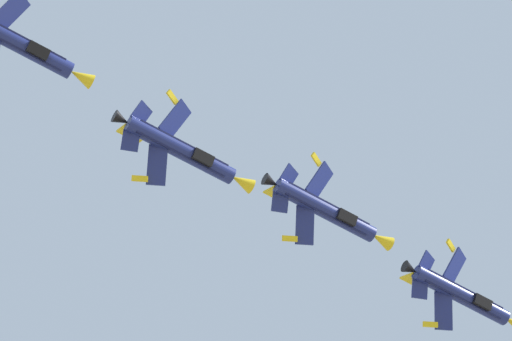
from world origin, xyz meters
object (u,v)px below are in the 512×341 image
(fighter_jet_left_wing, at_px, (328,212))
(fighter_jet_left_outer, at_px, (18,44))
(fighter_jet_lead, at_px, (463,297))
(fighter_jet_right_wing, at_px, (183,151))

(fighter_jet_left_wing, relative_size, fighter_jet_left_outer, 1.00)
(fighter_jet_left_wing, xyz_separation_m, fighter_jet_left_outer, (-19.55, -30.24, 1.69))
(fighter_jet_lead, bearing_deg, fighter_jet_right_wing, -90.59)
(fighter_jet_right_wing, height_order, fighter_jet_left_outer, fighter_jet_left_outer)
(fighter_jet_left_wing, height_order, fighter_jet_right_wing, fighter_jet_left_wing)
(fighter_jet_left_wing, bearing_deg, fighter_jet_right_wing, -92.07)
(fighter_jet_lead, distance_m, fighter_jet_left_wing, 17.83)
(fighter_jet_left_wing, xyz_separation_m, fighter_jet_right_wing, (-9.66, -14.10, -1.60))
(fighter_jet_right_wing, bearing_deg, fighter_jet_left_outer, -89.15)
(fighter_jet_lead, distance_m, fighter_jet_left_outer, 53.84)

